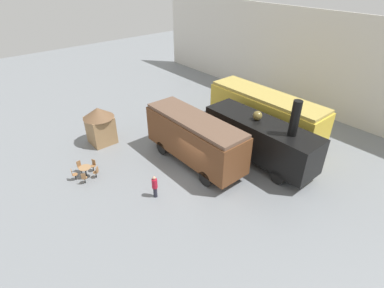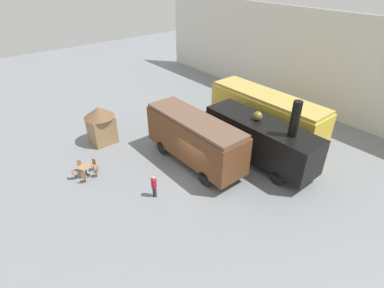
{
  "view_description": "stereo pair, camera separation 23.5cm",
  "coord_description": "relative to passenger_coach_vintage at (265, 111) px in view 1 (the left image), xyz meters",
  "views": [
    {
      "loc": [
        12.26,
        -10.4,
        12.45
      ],
      "look_at": [
        -1.18,
        1.0,
        1.6
      ],
      "focal_mm": 28.0,
      "sensor_mm": 36.0,
      "label": 1
    },
    {
      "loc": [
        12.42,
        -10.22,
        12.45
      ],
      "look_at": [
        -1.18,
        1.0,
        1.6
      ],
      "focal_mm": 28.0,
      "sensor_mm": 36.0,
      "label": 2
    }
  ],
  "objects": [
    {
      "name": "steam_locomotive",
      "position": [
        2.28,
        -3.46,
        -0.16
      ],
      "size": [
        8.49,
        2.49,
        5.44
      ],
      "color": "black",
      "rests_on": "ground_plane"
    },
    {
      "name": "cafe_table_near",
      "position": [
        -3.88,
        -13.77,
        -1.49
      ],
      "size": [
        0.78,
        0.78,
        0.77
      ],
      "color": "black",
      "rests_on": "ground_plane"
    },
    {
      "name": "cafe_chair_2",
      "position": [
        -4.04,
        -14.52,
        -1.57
      ],
      "size": [
        0.36,
        0.38,
        0.87
      ],
      "rotation": [
        0.0,
        0.0,
        7.65
      ],
      "color": "black",
      "rests_on": "ground_plane"
    },
    {
      "name": "cafe_chair_0",
      "position": [
        -4.2,
        -13.08,
        -1.57
      ],
      "size": [
        0.38,
        0.4,
        0.87
      ],
      "rotation": [
        0.0,
        0.0,
        5.13
      ],
      "color": "black",
      "rests_on": "ground_plane"
    },
    {
      "name": "cafe_chair_3",
      "position": [
        -3.22,
        -14.15,
        -1.57
      ],
      "size": [
        0.4,
        0.39,
        0.87
      ],
      "rotation": [
        0.0,
        0.0,
        8.9
      ],
      "color": "black",
      "rests_on": "ground_plane"
    },
    {
      "name": "ground_plane",
      "position": [
        0.67,
        -8.32,
        -2.08
      ],
      "size": [
        80.0,
        80.0,
        0.0
      ],
      "primitive_type": "plane",
      "color": "gray"
    },
    {
      "name": "passenger_coach_wooden",
      "position": [
        -0.48,
        -7.13,
        0.02
      ],
      "size": [
        7.99,
        2.48,
        3.56
      ],
      "color": "brown",
      "rests_on": "ground_plane"
    },
    {
      "name": "passenger_coach_vintage",
      "position": [
        0.0,
        0.0,
        0.0
      ],
      "size": [
        9.92,
        2.76,
        3.5
      ],
      "color": "gold",
      "rests_on": "ground_plane"
    },
    {
      "name": "cafe_chair_4",
      "position": [
        -3.32,
        -13.26,
        -1.57
      ],
      "size": [
        0.4,
        0.4,
        0.87
      ],
      "rotation": [
        0.0,
        0.0,
        10.16
      ],
      "color": "black",
      "rests_on": "ground_plane"
    },
    {
      "name": "ticket_kiosk",
      "position": [
        -7.34,
        -10.89,
        -0.4
      ],
      "size": [
        2.34,
        2.34,
        3.0
      ],
      "color": "#99754C",
      "rests_on": "ground_plane"
    },
    {
      "name": "visitor_person",
      "position": [
        0.77,
        -11.35,
        -1.25
      ],
      "size": [
        0.34,
        0.34,
        1.54
      ],
      "color": "#262633",
      "rests_on": "ground_plane"
    },
    {
      "name": "cafe_chair_1",
      "position": [
        -4.64,
        -13.85,
        -1.57
      ],
      "size": [
        0.37,
        0.36,
        0.87
      ],
      "rotation": [
        0.0,
        0.0,
        6.39
      ],
      "color": "black",
      "rests_on": "ground_plane"
    },
    {
      "name": "backdrop_wall",
      "position": [
        0.67,
        7.07,
        2.42
      ],
      "size": [
        44.0,
        0.15,
        9.0
      ],
      "color": "silver",
      "rests_on": "ground_plane"
    }
  ]
}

